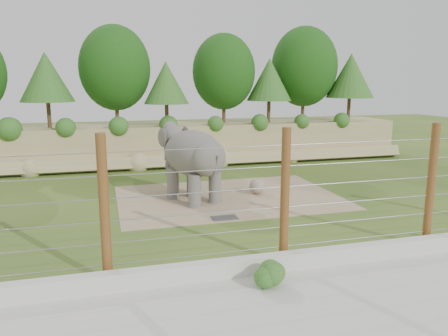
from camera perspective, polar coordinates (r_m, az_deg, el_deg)
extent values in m
plane|color=#36561B|center=(17.26, 1.79, -6.47)|extent=(90.00, 90.00, 0.00)
cube|color=#9D8F5C|center=(29.38, -5.78, 3.36)|extent=(30.00, 4.00, 2.50)
cube|color=#9D8F5C|center=(27.29, -4.91, 0.86)|extent=(30.00, 1.37, 1.07)
cylinder|color=#3F2B19|center=(28.42, -21.89, 6.48)|extent=(0.24, 0.24, 1.58)
sphere|color=#0F400F|center=(28.35, -22.20, 10.78)|extent=(3.60, 3.60, 3.60)
cylinder|color=#3F2B19|center=(28.76, -13.81, 7.36)|extent=(0.24, 0.24, 1.92)
sphere|color=#0F400F|center=(28.71, -14.06, 12.56)|extent=(4.40, 4.40, 4.40)
cylinder|color=#3F2B19|center=(27.84, -7.48, 6.93)|extent=(0.24, 0.24, 1.40)
sphere|color=#0F400F|center=(27.77, -7.58, 10.84)|extent=(3.20, 3.20, 3.20)
cylinder|color=#3F2B19|center=(29.63, -0.02, 7.68)|extent=(0.24, 0.24, 1.82)
sphere|color=#0F400F|center=(29.58, -0.02, 12.46)|extent=(4.16, 4.16, 4.16)
cylinder|color=#3F2B19|center=(30.02, 5.86, 7.37)|extent=(0.24, 0.24, 1.50)
sphere|color=#0F400F|center=(29.95, 5.94, 11.27)|extent=(3.44, 3.44, 3.44)
cylinder|color=#3F2B19|center=(32.12, 10.25, 7.97)|extent=(0.24, 0.24, 2.03)
sphere|color=#0F400F|center=(32.09, 10.43, 12.88)|extent=(4.64, 4.64, 4.64)
cylinder|color=#3F2B19|center=(32.51, 15.97, 7.41)|extent=(0.24, 0.24, 1.64)
sphere|color=#0F400F|center=(32.46, 16.19, 11.35)|extent=(3.76, 3.76, 3.76)
cube|color=#9A7F62|center=(20.15, 0.61, -3.83)|extent=(10.00, 7.00, 0.02)
cube|color=#262628|center=(17.11, 0.07, -6.51)|extent=(1.00, 0.60, 0.03)
sphere|color=gray|center=(20.68, 4.33, -2.40)|extent=(0.73, 0.73, 0.73)
cube|color=beige|center=(12.79, 8.64, -11.91)|extent=(26.00, 0.35, 0.50)
cube|color=beige|center=(11.28, 12.93, -16.76)|extent=(26.00, 4.00, 0.01)
cylinder|color=brown|center=(11.65, -15.35, -5.37)|extent=(0.26, 0.26, 4.00)
cylinder|color=brown|center=(12.65, 7.95, -3.75)|extent=(0.26, 0.26, 4.00)
cylinder|color=brown|center=(15.31, 25.40, -2.12)|extent=(0.26, 0.26, 4.00)
cylinder|color=gray|center=(13.12, 7.77, -10.10)|extent=(20.00, 0.02, 0.02)
cylinder|color=gray|center=(12.91, 7.84, -7.61)|extent=(20.00, 0.02, 0.02)
cylinder|color=gray|center=(12.73, 7.91, -5.06)|extent=(20.00, 0.02, 0.02)
cylinder|color=gray|center=(12.58, 7.99, -2.43)|extent=(20.00, 0.02, 0.02)
cylinder|color=gray|center=(12.45, 8.06, 0.25)|extent=(20.00, 0.02, 0.02)
cylinder|color=gray|center=(12.35, 8.14, 2.98)|extent=(20.00, 0.02, 0.02)
sphere|color=#21541A|center=(11.72, 5.70, -13.56)|extent=(0.67, 0.67, 0.67)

